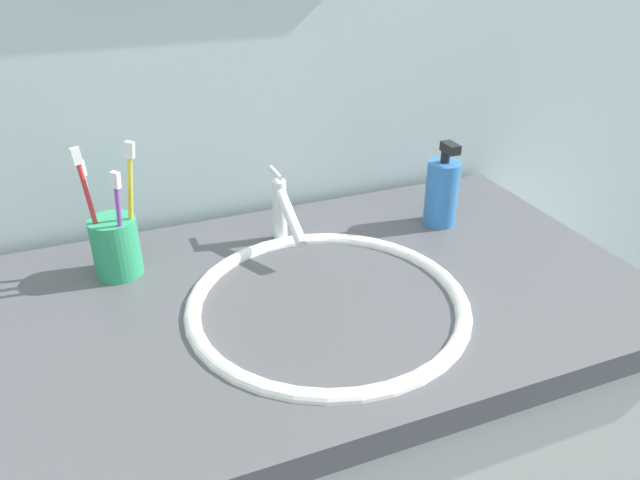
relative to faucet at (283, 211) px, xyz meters
The scene contains 9 objects.
tiled_wall_back 0.35m from the faucet, 100.06° to the left, with size 2.25×0.04×2.40m, color silver.
sink_basin 0.22m from the faucet, 90.00° to the right, with size 0.41×0.41×0.13m.
faucet is the anchor object (origin of this frame).
toothbrush_cup 0.27m from the faucet, behind, with size 0.07×0.07×0.09m, color #2D9966.
toothbrush_yellow 0.24m from the faucet, behind, with size 0.04×0.03×0.21m.
toothbrush_purple 0.26m from the faucet, behind, with size 0.02×0.02×0.17m.
toothbrush_white 0.30m from the faucet, behind, with size 0.02×0.02×0.18m.
toothbrush_red 0.30m from the faucet, behind, with size 0.03×0.01×0.21m.
soap_dispenser 0.29m from the faucet, ahead, with size 0.06×0.06×0.15m.
Camera 1 is at (-0.25, -0.71, 1.34)m, focal length 34.15 mm.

